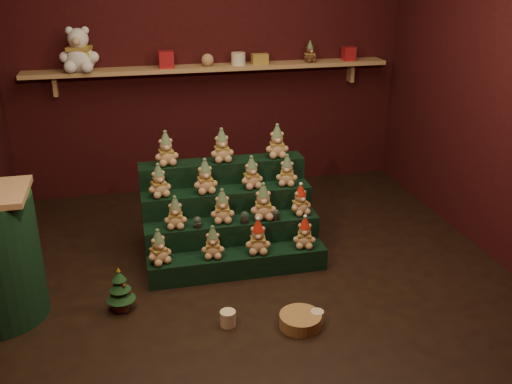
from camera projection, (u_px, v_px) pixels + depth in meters
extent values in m
plane|color=black|center=(254.00, 277.00, 4.44)|extent=(4.00, 4.00, 0.00)
cube|color=black|center=(209.00, 55.00, 5.76)|extent=(4.00, 0.10, 2.80)
cube|color=black|center=(378.00, 229.00, 2.06)|extent=(4.00, 0.10, 2.80)
cube|color=tan|center=(212.00, 68.00, 5.63)|extent=(3.60, 0.26, 0.04)
cube|color=tan|center=(55.00, 85.00, 5.43)|extent=(0.04, 0.12, 0.20)
cube|color=tan|center=(351.00, 72.00, 6.05)|extent=(0.04, 0.12, 0.20)
cube|color=black|center=(238.00, 263.00, 4.46)|extent=(1.40, 0.22, 0.18)
cube|color=black|center=(233.00, 241.00, 4.63)|extent=(1.40, 0.22, 0.36)
cube|color=black|center=(228.00, 219.00, 4.79)|extent=(1.40, 0.22, 0.54)
cube|color=black|center=(223.00, 199.00, 4.96)|extent=(1.40, 0.22, 0.72)
cylinder|color=black|center=(198.00, 226.00, 4.44)|extent=(0.06, 0.06, 0.03)
sphere|color=white|center=(197.00, 221.00, 4.42)|extent=(0.07, 0.07, 0.07)
cylinder|color=black|center=(244.00, 221.00, 4.52)|extent=(0.07, 0.07, 0.03)
sphere|color=white|center=(244.00, 216.00, 4.50)|extent=(0.07, 0.07, 0.07)
cylinder|color=black|center=(276.00, 218.00, 4.57)|extent=(0.06, 0.06, 0.02)
sphere|color=white|center=(276.00, 213.00, 4.56)|extent=(0.07, 0.07, 0.07)
cylinder|color=#482519|center=(122.00, 307.00, 4.03)|extent=(0.10, 0.10, 0.05)
cone|color=#123219|center=(121.00, 293.00, 3.98)|extent=(0.20, 0.20, 0.10)
cone|color=#123219|center=(120.00, 284.00, 3.95)|extent=(0.15, 0.15, 0.09)
cone|color=#123219|center=(119.00, 276.00, 3.93)|extent=(0.10, 0.10, 0.07)
cone|color=gold|center=(118.00, 269.00, 3.91)|extent=(0.03, 0.03, 0.03)
cylinder|color=beige|center=(228.00, 318.00, 3.85)|extent=(0.11, 0.11, 0.11)
cylinder|color=beige|center=(317.00, 317.00, 3.88)|extent=(0.09, 0.09, 0.09)
cylinder|color=#A17141|center=(300.00, 320.00, 3.84)|extent=(0.34, 0.34, 0.09)
cube|color=#B21B21|center=(166.00, 59.00, 5.48)|extent=(0.14, 0.14, 0.16)
cylinder|color=beige|center=(238.00, 59.00, 5.64)|extent=(0.14, 0.14, 0.12)
cube|color=#B21B21|center=(349.00, 54.00, 5.88)|extent=(0.12, 0.12, 0.14)
sphere|color=tan|center=(208.00, 60.00, 5.57)|extent=(0.12, 0.12, 0.12)
cube|color=orange|center=(260.00, 59.00, 5.69)|extent=(0.16, 0.10, 0.10)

